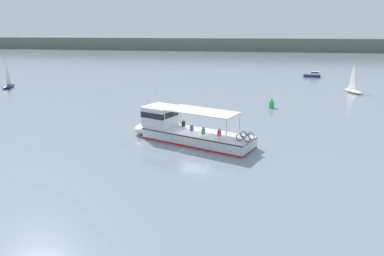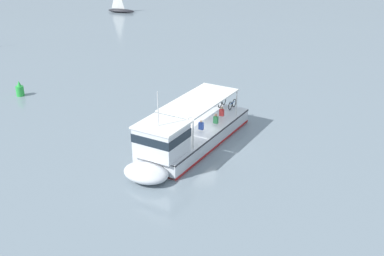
% 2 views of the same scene
% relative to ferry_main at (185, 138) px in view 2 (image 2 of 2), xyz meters
% --- Properties ---
extents(ground_plane, '(400.00, 400.00, 0.00)m').
position_rel_ferry_main_xyz_m(ground_plane, '(1.33, -0.83, -1.02)').
color(ground_plane, gray).
extents(ferry_main, '(12.96, 7.51, 5.32)m').
position_rel_ferry_main_xyz_m(ferry_main, '(0.00, 0.00, 0.00)').
color(ferry_main, silver).
rests_on(ferry_main, ground).
extents(sailboat_horizon_west, '(2.11, 4.96, 5.40)m').
position_rel_ferry_main_xyz_m(sailboat_horizon_west, '(50.61, 19.56, -0.47)').
color(sailboat_horizon_west, '#232328').
rests_on(sailboat_horizon_west, ground).
extents(channel_buoy, '(0.70, 0.70, 1.40)m').
position_rel_ferry_main_xyz_m(channel_buoy, '(8.91, 16.61, -0.45)').
color(channel_buoy, green).
rests_on(channel_buoy, ground).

